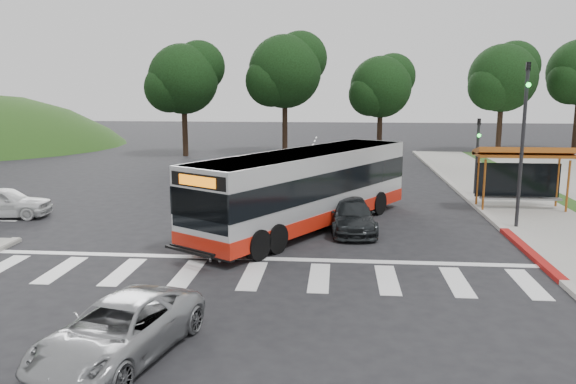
# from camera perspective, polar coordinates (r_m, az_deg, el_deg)

# --- Properties ---
(ground) EXTENTS (140.00, 140.00, 0.00)m
(ground) POSITION_cam_1_polar(r_m,az_deg,el_deg) (21.78, -1.62, -4.20)
(ground) COLOR black
(ground) RESTS_ON ground
(sidewalk_east) EXTENTS (4.00, 40.00, 0.12)m
(sidewalk_east) POSITION_cam_1_polar(r_m,az_deg,el_deg) (30.62, 21.18, -0.47)
(sidewalk_east) COLOR gray
(sidewalk_east) RESTS_ON ground
(curb_east) EXTENTS (0.30, 40.00, 0.15)m
(curb_east) POSITION_cam_1_polar(r_m,az_deg,el_deg) (30.13, 17.52, -0.39)
(curb_east) COLOR #9E9991
(curb_east) RESTS_ON ground
(curb_east_red) EXTENTS (0.32, 6.00, 0.15)m
(curb_east_red) POSITION_cam_1_polar(r_m,az_deg,el_deg) (20.73, 23.33, -5.64)
(curb_east_red) COLOR maroon
(curb_east_red) RESTS_ON ground
(crosswalk_ladder) EXTENTS (18.00, 2.60, 0.01)m
(crosswalk_ladder) POSITION_cam_1_polar(r_m,az_deg,el_deg) (17.03, -3.62, -8.47)
(crosswalk_ladder) COLOR silver
(crosswalk_ladder) RESTS_ON ground
(bus_shelter) EXTENTS (4.20, 1.60, 2.86)m
(bus_shelter) POSITION_cam_1_polar(r_m,az_deg,el_deg) (27.49, 22.72, 3.07)
(bus_shelter) COLOR #984E19
(bus_shelter) RESTS_ON sidewalk_east
(traffic_signal_ne_tall) EXTENTS (0.18, 0.37, 6.50)m
(traffic_signal_ne_tall) POSITION_cam_1_polar(r_m,az_deg,el_deg) (23.55, 22.80, 5.68)
(traffic_signal_ne_tall) COLOR black
(traffic_signal_ne_tall) RESTS_ON ground
(traffic_signal_ne_short) EXTENTS (0.18, 0.37, 4.00)m
(traffic_signal_ne_short) POSITION_cam_1_polar(r_m,az_deg,el_deg) (30.39, 18.69, 4.22)
(traffic_signal_ne_short) COLOR black
(traffic_signal_ne_short) RESTS_ON ground
(tree_ne_a) EXTENTS (6.16, 5.74, 9.30)m
(tree_ne_a) POSITION_cam_1_polar(r_m,az_deg,el_deg) (50.82, 21.05, 10.85)
(tree_ne_a) COLOR black
(tree_ne_a) RESTS_ON parking_lot
(tree_north_a) EXTENTS (6.60, 6.15, 10.17)m
(tree_north_a) POSITION_cam_1_polar(r_m,az_deg,el_deg) (47.20, -0.22, 12.26)
(tree_north_a) COLOR black
(tree_north_a) RESTS_ON ground
(tree_north_b) EXTENTS (5.72, 5.33, 8.43)m
(tree_north_b) POSITION_cam_1_polar(r_m,az_deg,el_deg) (49.09, 9.50, 10.58)
(tree_north_b) COLOR black
(tree_north_b) RESTS_ON ground
(tree_north_c) EXTENTS (6.16, 5.74, 9.30)m
(tree_north_c) POSITION_cam_1_polar(r_m,az_deg,el_deg) (46.66, -10.49, 11.33)
(tree_north_c) COLOR black
(tree_north_c) RESTS_ON ground
(transit_bus) EXTENTS (8.42, 11.46, 3.07)m
(transit_bus) POSITION_cam_1_polar(r_m,az_deg,el_deg) (22.35, 1.92, 0.21)
(transit_bus) COLOR #BABCBF
(transit_bus) RESTS_ON ground
(pedestrian) EXTENTS (0.60, 0.40, 1.62)m
(pedestrian) POSITION_cam_1_polar(r_m,az_deg,el_deg) (18.25, -7.52, -4.59)
(pedestrian) COLOR silver
(pedestrian) RESTS_ON ground
(dark_sedan) EXTENTS (2.00, 4.31, 1.22)m
(dark_sedan) POSITION_cam_1_polar(r_m,az_deg,el_deg) (22.16, 6.48, -2.38)
(dark_sedan) COLOR black
(dark_sedan) RESTS_ON ground
(silver_suv_south) EXTENTS (2.99, 4.72, 1.21)m
(silver_suv_south) POSITION_cam_1_polar(r_m,az_deg,el_deg) (12.48, -16.81, -13.29)
(silver_suv_south) COLOR #949699
(silver_suv_south) RESTS_ON ground
(west_car_white) EXTENTS (4.10, 2.07, 1.34)m
(west_car_white) POSITION_cam_1_polar(r_m,az_deg,el_deg) (27.20, -26.95, -0.93)
(west_car_white) COLOR silver
(west_car_white) RESTS_ON ground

